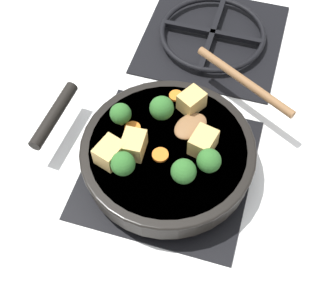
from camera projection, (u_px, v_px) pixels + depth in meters
The scene contains 17 objects.
ground_plane at pixel (168, 169), 0.89m from camera, with size 2.40×2.40×0.00m, color white.
front_burner_grate at pixel (168, 166), 0.88m from camera, with size 0.31×0.31×0.03m.
rear_burner_grate at pixel (212, 35), 1.06m from camera, with size 0.31×0.31×0.03m.
skillet_pan at pixel (167, 153), 0.84m from camera, with size 0.40×0.31×0.05m.
wooden_spoon at pixel (222, 100), 0.87m from camera, with size 0.21×0.24×0.02m.
tofu_cube_center_large at pixel (134, 145), 0.80m from camera, with size 0.05×0.04×0.04m, color tan.
tofu_cube_near_handle at pixel (110, 153), 0.79m from camera, with size 0.05×0.04×0.04m, color tan.
tofu_cube_east_chunk at pixel (192, 101), 0.86m from camera, with size 0.04×0.04×0.04m, color tan.
tofu_cube_west_chunk at pixel (203, 142), 0.80m from camera, with size 0.05×0.04×0.04m, color tan.
broccoli_floret_near_spoon at pixel (162, 108), 0.83m from camera, with size 0.04×0.04×0.05m.
broccoli_floret_center_top at pixel (209, 161), 0.77m from camera, with size 0.04×0.04×0.05m.
broccoli_floret_east_rim at pixel (123, 164), 0.77m from camera, with size 0.04×0.04×0.05m.
broccoli_floret_west_rim at pixel (184, 172), 0.76m from camera, with size 0.04×0.04×0.05m.
broccoli_floret_north_edge at pixel (121, 114), 0.83m from camera, with size 0.04×0.04×0.05m.
carrot_slice_orange_thin at pixel (160, 155), 0.81m from camera, with size 0.03×0.03×0.01m, color orange.
carrot_slice_near_center at pixel (176, 96), 0.88m from camera, with size 0.03×0.03×0.01m, color orange.
carrot_slice_edge_slice at pixel (133, 128), 0.84m from camera, with size 0.03×0.03×0.01m, color orange.
Camera 1 is at (0.13, -0.43, 0.76)m, focal length 50.00 mm.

